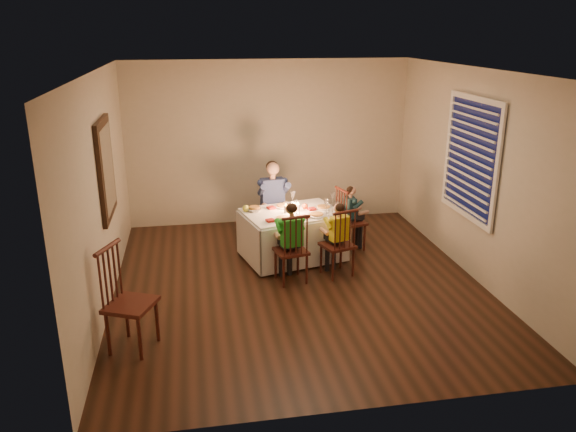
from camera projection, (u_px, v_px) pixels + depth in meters
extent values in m
plane|color=black|center=(298.00, 283.00, 7.05)|extent=(5.00, 5.00, 0.00)
cube|color=beige|center=(101.00, 193.00, 6.26)|extent=(0.02, 5.00, 2.60)
cube|color=beige|center=(475.00, 175.00, 7.00)|extent=(0.02, 5.00, 2.60)
cube|color=beige|center=(269.00, 143.00, 8.97)|extent=(4.50, 0.02, 2.60)
plane|color=white|center=(299.00, 70.00, 6.22)|extent=(5.00, 5.00, 0.00)
cube|color=silver|center=(292.00, 213.00, 7.62)|extent=(1.44, 1.17, 0.04)
cube|color=silver|center=(279.00, 225.00, 8.12)|extent=(1.27, 0.33, 0.62)
cube|color=silver|center=(307.00, 247.00, 7.32)|extent=(1.27, 0.33, 0.62)
cube|color=silver|center=(333.00, 229.00, 7.96)|extent=(0.24, 0.92, 0.62)
cube|color=silver|center=(248.00, 242.00, 7.48)|extent=(0.24, 0.92, 0.62)
cylinder|color=silver|center=(283.00, 206.00, 7.81)|extent=(0.31, 0.31, 0.02)
cylinder|color=silver|center=(283.00, 219.00, 7.30)|extent=(0.31, 0.31, 0.02)
cylinder|color=silver|center=(316.00, 215.00, 7.45)|extent=(0.31, 0.31, 0.02)
cylinder|color=silver|center=(323.00, 208.00, 7.76)|extent=(0.31, 0.31, 0.02)
cylinder|color=white|center=(286.00, 209.00, 7.56)|extent=(0.06, 0.06, 0.10)
cylinder|color=white|center=(298.00, 208.00, 7.63)|extent=(0.06, 0.06, 0.10)
sphere|color=#FCF742|center=(246.00, 208.00, 7.62)|extent=(0.09, 0.09, 0.09)
sphere|color=#E04812|center=(305.00, 206.00, 7.72)|extent=(0.08, 0.08, 0.08)
imported|color=silver|center=(254.00, 210.00, 7.63)|extent=(0.21, 0.21, 0.05)
cube|color=black|center=(106.00, 169.00, 6.48)|extent=(0.05, 0.95, 1.15)
cube|color=white|center=(108.00, 169.00, 6.49)|extent=(0.01, 0.78, 0.98)
cube|color=#0D1136|center=(472.00, 158.00, 7.03)|extent=(0.01, 1.20, 1.40)
cube|color=white|center=(471.00, 158.00, 7.03)|extent=(0.03, 1.34, 1.54)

